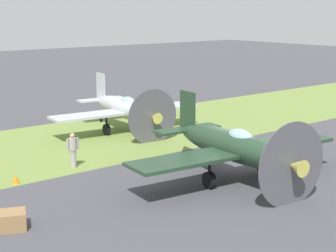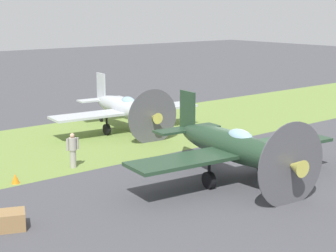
{
  "view_description": "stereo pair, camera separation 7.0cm",
  "coord_description": "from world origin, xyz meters",
  "px_view_note": "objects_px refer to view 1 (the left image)",
  "views": [
    {
      "loc": [
        18.18,
        16.72,
        7.6
      ],
      "look_at": [
        0.33,
        -5.4,
        1.39
      ],
      "focal_mm": 57.35,
      "sensor_mm": 36.0,
      "label": 1
    },
    {
      "loc": [
        18.12,
        16.77,
        7.6
      ],
      "look_at": [
        0.33,
        -5.4,
        1.39
      ],
      "focal_mm": 57.35,
      "sensor_mm": 36.0,
      "label": 2
    }
  ],
  "objects_px": {
    "ground_crew_mechanic": "(73,150)",
    "runway_marker_cone": "(16,179)",
    "airplane_wingman": "(125,108)",
    "supply_crate": "(13,220)",
    "airplane_lead": "(233,146)"
  },
  "relations": [
    {
      "from": "ground_crew_mechanic",
      "to": "runway_marker_cone",
      "type": "height_order",
      "value": "ground_crew_mechanic"
    },
    {
      "from": "airplane_wingman",
      "to": "supply_crate",
      "type": "bearing_deg",
      "value": 46.65
    },
    {
      "from": "airplane_wingman",
      "to": "airplane_lead",
      "type": "bearing_deg",
      "value": 86.19
    },
    {
      "from": "airplane_lead",
      "to": "airplane_wingman",
      "type": "distance_m",
      "value": 11.46
    },
    {
      "from": "ground_crew_mechanic",
      "to": "supply_crate",
      "type": "height_order",
      "value": "ground_crew_mechanic"
    },
    {
      "from": "airplane_wingman",
      "to": "supply_crate",
      "type": "xyz_separation_m",
      "value": [
        11.88,
        10.37,
        -1.15
      ]
    },
    {
      "from": "ground_crew_mechanic",
      "to": "runway_marker_cone",
      "type": "bearing_deg",
      "value": 19.91
    },
    {
      "from": "airplane_lead",
      "to": "runway_marker_cone",
      "type": "distance_m",
      "value": 9.81
    },
    {
      "from": "airplane_lead",
      "to": "ground_crew_mechanic",
      "type": "xyz_separation_m",
      "value": [
        4.67,
        -6.23,
        -0.67
      ]
    },
    {
      "from": "supply_crate",
      "to": "airplane_lead",
      "type": "bearing_deg",
      "value": 174.63
    },
    {
      "from": "airplane_lead",
      "to": "supply_crate",
      "type": "relative_size",
      "value": 11.86
    },
    {
      "from": "airplane_lead",
      "to": "ground_crew_mechanic",
      "type": "distance_m",
      "value": 7.82
    },
    {
      "from": "airplane_lead",
      "to": "supply_crate",
      "type": "height_order",
      "value": "airplane_lead"
    },
    {
      "from": "supply_crate",
      "to": "runway_marker_cone",
      "type": "height_order",
      "value": "supply_crate"
    },
    {
      "from": "airplane_wingman",
      "to": "ground_crew_mechanic",
      "type": "distance_m",
      "value": 8.29
    }
  ]
}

